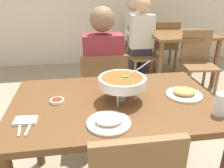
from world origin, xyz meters
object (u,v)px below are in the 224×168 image
chair_diner_main (103,91)px  sauce_dish (57,101)px  appetizer_plate (184,93)px  chair_bg_middle (141,50)px  patron_bg_middle (141,36)px  chair_bg_right (197,59)px  dining_table_far (181,42)px  curry_bowl (122,82)px  patron_bg_left (134,30)px  chair_bg_corner (165,43)px  chair_bg_left (137,44)px  dining_table_main (115,115)px  diner_main (103,67)px  rice_plate (109,121)px  drink_glass (220,105)px

chair_diner_main → sauce_dish: size_ratio=10.00×
appetizer_plate → chair_bg_middle: chair_bg_middle is taller
chair_bg_middle → patron_bg_middle: patron_bg_middle is taller
chair_bg_middle → chair_bg_right: same height
sauce_dish → appetizer_plate: bearing=-2.2°
dining_table_far → appetizer_plate: bearing=-114.2°
curry_bowl → patron_bg_left: (0.73, 2.62, -0.16)m
chair_bg_middle → chair_bg_corner: same height
appetizer_plate → chair_bg_left: 2.66m
chair_diner_main → chair_bg_corner: bearing=54.0°
dining_table_main → chair_bg_middle: chair_bg_middle is taller
diner_main → rice_plate: size_ratio=5.46×
dining_table_main → rice_plate: (-0.08, -0.27, 0.13)m
appetizer_plate → chair_bg_right: chair_bg_right is taller
appetizer_plate → chair_bg_right: (0.98, 1.60, -0.29)m
chair_bg_middle → chair_bg_right: size_ratio=1.00×
dining_table_far → chair_bg_corner: bearing=96.6°
dining_table_main → rice_plate: size_ratio=5.57×
chair_bg_left → appetizer_plate: bearing=-98.0°
chair_bg_left → chair_diner_main: bearing=-113.9°
dining_table_main → chair_bg_left: size_ratio=1.49×
chair_bg_corner → patron_bg_left: size_ratio=0.69×
chair_diner_main → rice_plate: (-0.08, -0.99, 0.29)m
patron_bg_left → chair_bg_middle: bearing=-88.2°
chair_bg_right → dining_table_main: bearing=-132.4°
rice_plate → appetizer_plate: bearing=25.6°
appetizer_plate → patron_bg_middle: 2.16m
chair_bg_corner → drink_glass: bearing=-105.4°
sauce_dish → chair_bg_left: 2.87m
curry_bowl → rice_plate: size_ratio=1.39×
chair_diner_main → sauce_dish: (-0.37, -0.69, 0.28)m
chair_diner_main → chair_bg_middle: 1.64m
patron_bg_left → patron_bg_middle: bearing=-91.3°
curry_bowl → chair_bg_middle: 2.32m
chair_bg_middle → chair_bg_left: bearing=83.4°
dining_table_main → patron_bg_left: 2.72m
chair_diner_main → drink_glass: drink_glass is taller
curry_bowl → chair_bg_corner: 2.90m
chair_bg_right → chair_bg_corner: size_ratio=1.00×
rice_plate → appetizer_plate: 0.61m
chair_diner_main → patron_bg_left: bearing=67.8°
drink_glass → dining_table_far: bearing=70.2°
curry_bowl → drink_glass: (0.52, -0.26, -0.07)m
rice_plate → sauce_dish: (-0.29, 0.30, -0.01)m
chair_bg_middle → chair_bg_right: (0.66, -0.57, 0.00)m
dining_table_main → chair_diner_main: 0.73m
patron_bg_left → patron_bg_middle: size_ratio=1.00×
curry_bowl → drink_glass: size_ratio=2.56×
rice_plate → patron_bg_left: 3.01m
diner_main → sauce_dish: diner_main is taller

